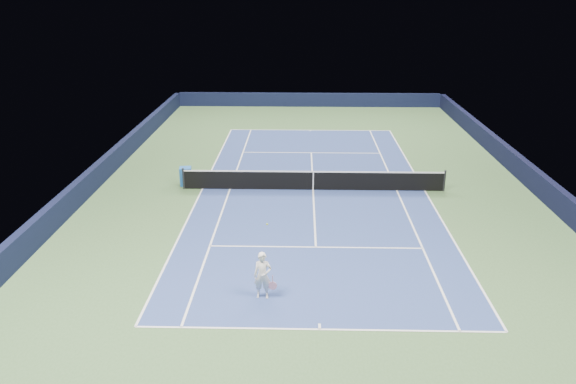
{
  "coord_description": "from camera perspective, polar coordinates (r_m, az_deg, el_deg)",
  "views": [
    {
      "loc": [
        -0.58,
        -25.97,
        9.62
      ],
      "look_at": [
        -1.16,
        -3.0,
        1.0
      ],
      "focal_mm": 35.0,
      "sensor_mm": 36.0,
      "label": 1
    }
  ],
  "objects": [
    {
      "name": "sideline_singles_left",
      "position": [
        27.91,
        -5.91,
        0.31
      ],
      "size": [
        0.08,
        23.77,
        0.0
      ],
      "primitive_type": "cube",
      "color": "white",
      "rests_on": "ground"
    },
    {
      "name": "service_line_far",
      "position": [
        33.77,
        2.38,
        4.01
      ],
      "size": [
        8.23,
        0.08,
        0.0
      ],
      "primitive_type": "cube",
      "color": "white",
      "rests_on": "ground"
    },
    {
      "name": "ground",
      "position": [
        27.7,
        2.56,
        0.22
      ],
      "size": [
        40.0,
        40.0,
        0.0
      ],
      "primitive_type": "plane",
      "color": "#3D5D33",
      "rests_on": "ground"
    },
    {
      "name": "tennis_net",
      "position": [
        27.52,
        2.58,
        1.21
      ],
      "size": [
        12.9,
        0.1,
        1.07
      ],
      "color": "black",
      "rests_on": "ground"
    },
    {
      "name": "court_surface",
      "position": [
        27.69,
        2.56,
        0.23
      ],
      "size": [
        10.97,
        23.77,
        0.01
      ],
      "primitive_type": "cube",
      "color": "navy",
      "rests_on": "ground"
    },
    {
      "name": "wall_far",
      "position": [
        46.68,
        2.17,
        9.35
      ],
      "size": [
        22.0,
        0.35,
        1.1
      ],
      "primitive_type": "cube",
      "color": "black",
      "rests_on": "ground"
    },
    {
      "name": "center_mark_far",
      "position": [
        38.91,
        2.28,
        6.25
      ],
      "size": [
        0.08,
        0.3,
        0.0
      ],
      "primitive_type": "cube",
      "color": "white",
      "rests_on": "ground"
    },
    {
      "name": "baseline_near",
      "position": [
        17.06,
        3.24,
        -13.76
      ],
      "size": [
        10.97,
        0.08,
        0.0
      ],
      "primitive_type": "cube",
      "color": "white",
      "rests_on": "ground"
    },
    {
      "name": "sideline_doubles_left",
      "position": [
        28.12,
        -8.68,
        0.33
      ],
      "size": [
        0.08,
        23.77,
        0.0
      ],
      "primitive_type": "cube",
      "color": "white",
      "rests_on": "ground"
    },
    {
      "name": "sideline_doubles_right",
      "position": [
        28.34,
        13.72,
        0.13
      ],
      "size": [
        0.08,
        23.77,
        0.0
      ],
      "primitive_type": "cube",
      "color": "white",
      "rests_on": "ground"
    },
    {
      "name": "baseline_far",
      "position": [
        39.06,
        2.27,
        6.3
      ],
      "size": [
        10.97,
        0.08,
        0.0
      ],
      "primitive_type": "cube",
      "color": "white",
      "rests_on": "ground"
    },
    {
      "name": "service_line_near",
      "position": [
        21.81,
        2.84,
        -5.61
      ],
      "size": [
        8.23,
        0.08,
        0.0
      ],
      "primitive_type": "cube",
      "color": "white",
      "rests_on": "ground"
    },
    {
      "name": "tennis_player",
      "position": [
        18.18,
        -2.58,
        -8.47
      ],
      "size": [
        0.76,
        1.23,
        2.18
      ],
      "color": "white",
      "rests_on": "ground"
    },
    {
      "name": "sponsor_cube",
      "position": [
        28.65,
        -10.34,
        1.59
      ],
      "size": [
        0.63,
        0.58,
        0.93
      ],
      "color": "#1D5AB0",
      "rests_on": "ground"
    },
    {
      "name": "wall_left",
      "position": [
        29.35,
        -19.06,
        1.4
      ],
      "size": [
        0.35,
        40.0,
        1.1
      ],
      "primitive_type": "cube",
      "color": "black",
      "rests_on": "ground"
    },
    {
      "name": "center_service_line",
      "position": [
        27.69,
        2.56,
        0.24
      ],
      "size": [
        0.08,
        12.8,
        0.0
      ],
      "primitive_type": "cube",
      "color": "white",
      "rests_on": "ground"
    },
    {
      "name": "sideline_singles_right",
      "position": [
        28.08,
        10.99,
        0.16
      ],
      "size": [
        0.08,
        23.77,
        0.0
      ],
      "primitive_type": "cube",
      "color": "white",
      "rests_on": "ground"
    },
    {
      "name": "center_mark_near",
      "position": [
        17.18,
        3.23,
        -13.48
      ],
      "size": [
        0.08,
        0.3,
        0.0
      ],
      "primitive_type": "cube",
      "color": "white",
      "rests_on": "ground"
    },
    {
      "name": "wall_right",
      "position": [
        29.77,
        23.9,
        1.01
      ],
      "size": [
        0.35,
        40.0,
        1.1
      ],
      "primitive_type": "cube",
      "color": "black",
      "rests_on": "ground"
    }
  ]
}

